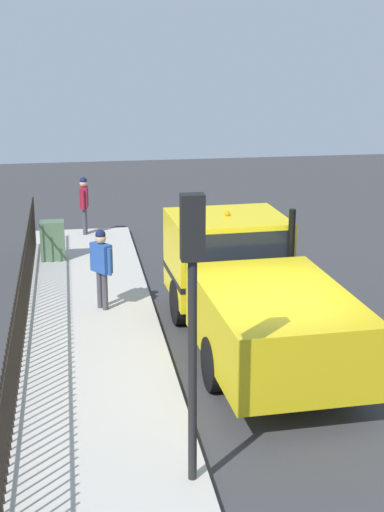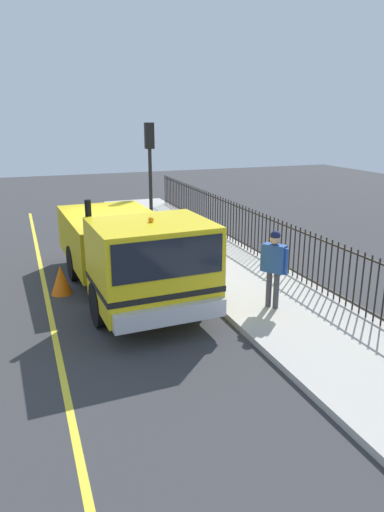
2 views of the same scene
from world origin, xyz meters
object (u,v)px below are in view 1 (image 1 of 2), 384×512
object	(u,v)px
work_truck	(247,284)
worker_standing	(101,261)
traffic_light_near	(192,283)
pedestrian_distant	(84,199)
traffic_cone	(339,336)
utility_cabinet	(53,240)

from	to	relation	value
work_truck	worker_standing	bearing A→B (deg)	140.17
work_truck	traffic_light_near	world-z (taller)	traffic_light_near
pedestrian_distant	traffic_cone	size ratio (longest dim) A/B	2.31
utility_cabinet	traffic_cone	world-z (taller)	utility_cabinet
worker_standing	utility_cabinet	bearing A→B (deg)	160.19
work_truck	worker_standing	world-z (taller)	work_truck
traffic_light_near	traffic_cone	bearing A→B (deg)	49.88
worker_standing	utility_cabinet	distance (m)	4.17
worker_standing	traffic_cone	xyz separation A→B (m)	(-4.39, 2.91, -0.87)
traffic_light_near	utility_cabinet	distance (m)	11.31
pedestrian_distant	traffic_cone	xyz separation A→B (m)	(-4.59, 9.45, -0.82)
traffic_light_near	traffic_cone	size ratio (longest dim) A/B	5.35
work_truck	utility_cabinet	size ratio (longest dim) A/B	6.43
worker_standing	traffic_cone	size ratio (longest dim) A/B	2.41
utility_cabinet	traffic_cone	distance (m)	8.82
utility_cabinet	traffic_cone	bearing A→B (deg)	128.68
traffic_light_near	utility_cabinet	size ratio (longest dim) A/B	3.78
work_truck	worker_standing	xyz separation A→B (m)	(2.75, -2.10, -0.01)
worker_standing	work_truck	bearing A→B (deg)	17.17
worker_standing	utility_cabinet	xyz separation A→B (m)	(1.12, -3.97, -0.57)
pedestrian_distant	utility_cabinet	size ratio (longest dim) A/B	1.63
work_truck	pedestrian_distant	xyz separation A→B (m)	(2.96, -8.64, -0.06)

